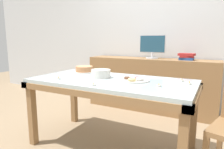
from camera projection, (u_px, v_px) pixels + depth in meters
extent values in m
plane|color=#997F60|center=(111.00, 146.00, 2.21)|extent=(12.00, 12.00, 0.00)
cube|color=silver|center=(156.00, 32.00, 3.44)|extent=(8.00, 0.10, 2.60)
cube|color=silver|center=(111.00, 81.00, 2.08)|extent=(1.68, 0.82, 0.04)
cube|color=olive|center=(90.00, 94.00, 1.76)|extent=(1.71, 0.08, 0.06)
cube|color=olive|center=(126.00, 79.00, 2.43)|extent=(1.71, 0.08, 0.06)
cube|color=olive|center=(53.00, 79.00, 2.47)|extent=(0.08, 0.85, 0.06)
cube|color=olive|center=(194.00, 95.00, 1.72)|extent=(0.08, 0.85, 0.06)
cube|color=olive|center=(32.00, 114.00, 2.20)|extent=(0.07, 0.07, 0.69)
cube|color=olive|center=(74.00, 98.00, 2.83)|extent=(0.07, 0.07, 0.69)
cube|color=olive|center=(194.00, 118.00, 2.10)|extent=(0.07, 0.07, 0.69)
cube|color=olive|center=(220.00, 145.00, 1.80)|extent=(0.05, 0.05, 0.45)
cube|color=olive|center=(150.00, 84.00, 3.32)|extent=(2.09, 0.44, 0.86)
cylinder|color=silver|center=(152.00, 58.00, 3.24)|extent=(0.20, 0.20, 0.02)
cylinder|color=silver|center=(152.00, 55.00, 3.23)|extent=(0.04, 0.04, 0.09)
cube|color=silver|center=(152.00, 44.00, 3.20)|extent=(0.42, 0.02, 0.28)
cube|color=navy|center=(152.00, 44.00, 3.19)|extent=(0.40, 0.00, 0.26)
cube|color=#23478C|center=(186.00, 59.00, 2.99)|extent=(0.20, 0.17, 0.04)
cube|color=maroon|center=(187.00, 57.00, 2.98)|extent=(0.22, 0.19, 0.03)
cube|color=maroon|center=(187.00, 55.00, 2.98)|extent=(0.24, 0.19, 0.04)
cylinder|color=silver|center=(84.00, 72.00, 2.54)|extent=(0.27, 0.27, 0.01)
cylinder|color=#BC7A4C|center=(84.00, 69.00, 2.54)|extent=(0.22, 0.22, 0.06)
cylinder|color=#EDA16C|center=(84.00, 66.00, 2.53)|extent=(0.21, 0.21, 0.01)
cylinder|color=silver|center=(134.00, 80.00, 2.01)|extent=(0.31, 0.31, 0.01)
torus|color=white|center=(140.00, 79.00, 1.97)|extent=(0.07, 0.07, 0.03)
torus|color=pink|center=(138.00, 77.00, 2.08)|extent=(0.07, 0.07, 0.02)
torus|color=brown|center=(127.00, 78.00, 2.04)|extent=(0.07, 0.07, 0.02)
torus|color=#EAD184|center=(132.00, 79.00, 1.94)|extent=(0.08, 0.08, 0.03)
cylinder|color=silver|center=(101.00, 77.00, 2.18)|extent=(0.21, 0.21, 0.01)
cylinder|color=silver|center=(101.00, 76.00, 2.18)|extent=(0.21, 0.21, 0.01)
cylinder|color=silver|center=(101.00, 75.00, 2.18)|extent=(0.21, 0.21, 0.01)
cylinder|color=silver|center=(101.00, 74.00, 2.18)|extent=(0.21, 0.21, 0.01)
cylinder|color=silver|center=(101.00, 74.00, 2.17)|extent=(0.21, 0.21, 0.01)
cylinder|color=silver|center=(101.00, 73.00, 2.17)|extent=(0.21, 0.21, 0.01)
cylinder|color=silver|center=(101.00, 72.00, 2.17)|extent=(0.21, 0.21, 0.01)
cylinder|color=silver|center=(101.00, 71.00, 2.17)|extent=(0.21, 0.21, 0.01)
cylinder|color=silver|center=(101.00, 70.00, 2.17)|extent=(0.21, 0.21, 0.01)
cylinder|color=silver|center=(182.00, 81.00, 1.97)|extent=(0.04, 0.04, 0.02)
cylinder|color=white|center=(182.00, 80.00, 1.97)|extent=(0.03, 0.03, 0.00)
cone|color=#F9B74C|center=(182.00, 79.00, 1.97)|extent=(0.01, 0.01, 0.02)
cylinder|color=silver|center=(58.00, 79.00, 2.09)|extent=(0.04, 0.04, 0.02)
cylinder|color=white|center=(58.00, 78.00, 2.08)|extent=(0.03, 0.03, 0.00)
cone|color=#F9B74C|center=(58.00, 77.00, 2.08)|extent=(0.01, 0.01, 0.02)
cylinder|color=silver|center=(189.00, 84.00, 1.83)|extent=(0.04, 0.04, 0.02)
cylinder|color=white|center=(189.00, 83.00, 1.83)|extent=(0.03, 0.03, 0.00)
cone|color=#F9B74C|center=(189.00, 82.00, 1.83)|extent=(0.01, 0.01, 0.02)
cylinder|color=silver|center=(159.00, 86.00, 1.75)|extent=(0.04, 0.04, 0.02)
cylinder|color=white|center=(159.00, 85.00, 1.75)|extent=(0.03, 0.03, 0.00)
cone|color=#F9B74C|center=(159.00, 84.00, 1.75)|extent=(0.01, 0.01, 0.02)
cylinder|color=silver|center=(93.00, 85.00, 1.79)|extent=(0.04, 0.04, 0.02)
cylinder|color=white|center=(93.00, 84.00, 1.79)|extent=(0.03, 0.03, 0.00)
cone|color=#F9B74C|center=(93.00, 83.00, 1.79)|extent=(0.01, 0.01, 0.02)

